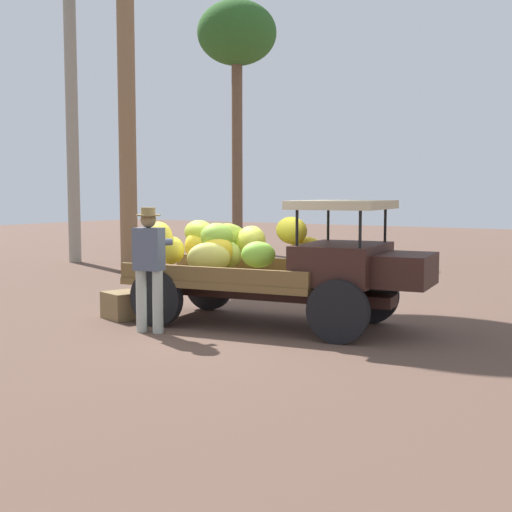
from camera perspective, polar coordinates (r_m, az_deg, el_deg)
The scene contains 5 objects.
ground_plane at distance 10.39m, azimuth -0.61°, elevation -5.68°, with size 60.00×60.00×0.00m, color brown.
truck at distance 10.20m, azimuth 1.78°, elevation -0.49°, with size 4.60×2.24×1.86m.
farmer at distance 9.79m, azimuth -8.82°, elevation -0.44°, with size 0.53×0.49×1.77m.
wooden_crate at distance 11.05m, azimuth -10.92°, elevation -4.01°, with size 0.56×0.51×0.42m, color olive.
forest_tree_6 at distance 23.65m, azimuth -1.59°, elevation 17.45°, with size 2.60×2.60×8.22m.
Camera 1 is at (5.61, -8.52, 1.97)m, focal length 48.39 mm.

